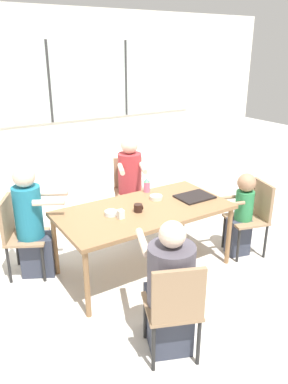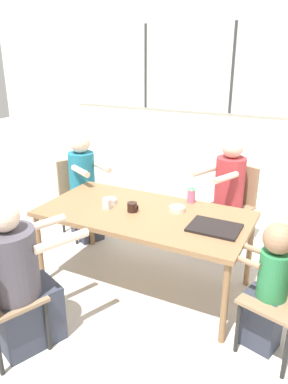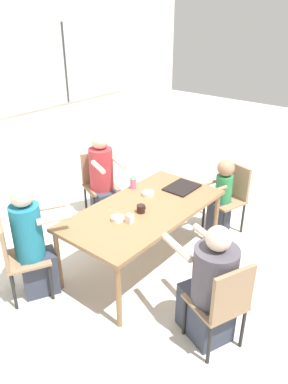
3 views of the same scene
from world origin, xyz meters
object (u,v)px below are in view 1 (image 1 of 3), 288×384
bowl_white_shallow (111,213)px  bowl_cereal (156,197)px  chair_for_woman_green_shirt (129,184)px  person_woman_green_shirt (130,186)px  person_man_teal_shirt (33,225)px  person_toddler (242,215)px  chair_for_toddler (254,212)px  chair_for_man_blue_shirt (175,305)px  person_man_blue_shirt (169,293)px  sippy_cup (147,185)px  milk_carton_small (121,214)px  chair_for_man_teal_shirt (17,230)px  coffee_mug (138,208)px

bowl_white_shallow → bowl_cereal: bearing=10.0°
chair_for_woman_green_shirt → bowl_white_shallow: bearing=76.1°
person_woman_green_shirt → person_man_teal_shirt: 1.53m
person_toddler → bowl_white_shallow: person_toddler is taller
chair_for_woman_green_shirt → bowl_white_shallow: 1.46m
person_woman_green_shirt → chair_for_toddler: bearing=142.8°
chair_for_toddler → person_man_teal_shirt: person_man_teal_shirt is taller
chair_for_woman_green_shirt → person_woman_green_shirt: 0.17m
person_toddler → bowl_cereal: bearing=77.9°
chair_for_man_blue_shirt → person_man_blue_shirt: size_ratio=0.77×
chair_for_man_blue_shirt → sippy_cup: 1.78m
person_man_blue_shirt → milk_carton_small: bearing=105.7°
chair_for_man_teal_shirt → chair_for_man_blue_shirt: bearing=47.8°
chair_for_man_blue_shirt → person_man_blue_shirt: (0.06, 0.16, -0.02)m
chair_for_man_blue_shirt → chair_for_man_teal_shirt: (-0.65, 1.80, 0.00)m
person_man_blue_shirt → sippy_cup: (0.70, 1.42, 0.30)m
chair_for_toddler → sippy_cup: (-0.97, 0.74, 0.28)m
chair_for_man_blue_shirt → chair_for_toddler: bearing=48.1°
chair_for_man_blue_shirt → sippy_cup: sippy_cup is taller
chair_for_man_teal_shirt → milk_carton_small: size_ratio=9.86×
person_woman_green_shirt → person_toddler: size_ratio=1.22×
person_woman_green_shirt → bowl_cereal: 0.94m
sippy_cup → chair_for_man_blue_shirt: bearing=-115.9°
person_woman_green_shirt → person_toddler: (0.66, -1.36, -0.06)m
person_woman_green_shirt → person_toddler: 1.51m
person_woman_green_shirt → milk_carton_small: 1.37m
chair_for_woman_green_shirt → person_man_teal_shirt: size_ratio=0.72×
person_woman_green_shirt → chair_for_man_blue_shirt: bearing=90.3°
chair_for_man_blue_shirt → milk_carton_small: (0.18, 1.12, 0.24)m
chair_for_toddler → person_woman_green_shirt: (-0.80, 1.40, 0.04)m
coffee_mug → milk_carton_small: (-0.22, -0.04, 0.00)m
sippy_cup → bowl_cereal: size_ratio=1.19×
coffee_mug → chair_for_man_blue_shirt: bearing=-108.9°
bowl_cereal → sippy_cup: bearing=81.9°
chair_for_man_teal_shirt → chair_for_toddler: same height
chair_for_toddler → milk_carton_small: 1.60m
person_woman_green_shirt → sippy_cup: (-0.16, -0.66, 0.24)m
person_man_teal_shirt → chair_for_man_teal_shirt: bearing=-90.0°
person_man_teal_shirt → person_toddler: 2.26m
chair_for_toddler → coffee_mug: (-1.33, 0.32, 0.24)m
chair_for_toddler → milk_carton_small: (-1.56, 0.28, 0.24)m
coffee_mug → person_man_teal_shirt: bearing=148.1°
bowl_cereal → chair_for_man_teal_shirt: bearing=161.5°
person_man_teal_shirt → bowl_white_shallow: person_man_teal_shirt is taller
chair_for_toddler → chair_for_man_teal_shirt: bearing=84.0°
chair_for_woman_green_shirt → chair_for_man_blue_shirt: bearing=90.3°
chair_for_man_blue_shirt → bowl_white_shallow: chair_for_man_blue_shirt is taller
person_man_teal_shirt → coffee_mug: (0.91, -0.57, 0.19)m
chair_for_man_blue_shirt → person_man_blue_shirt: person_man_blue_shirt is taller
chair_for_man_blue_shirt → coffee_mug: size_ratio=9.40×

